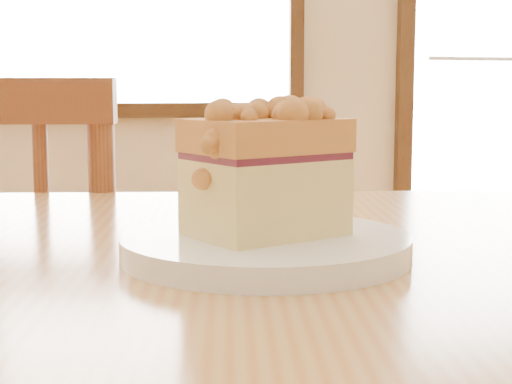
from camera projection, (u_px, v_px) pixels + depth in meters
The scene contains 5 objects.
entry_door at pixel (483, 34), 4.64m from camera, with size 1.08×0.06×2.29m.
cafe_table_main at pixel (135, 384), 0.60m from camera, with size 1.43×1.10×0.75m.
cafe_chair_main at pixel (13, 369), 1.19m from camera, with size 0.49×0.49×0.91m.
plate at pixel (265, 247), 0.62m from camera, with size 0.23×0.23×0.02m.
cake_slice at pixel (264, 167), 0.61m from camera, with size 0.14×0.12×0.11m.
Camera 1 is at (-0.17, -0.26, 0.88)m, focal length 55.00 mm.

